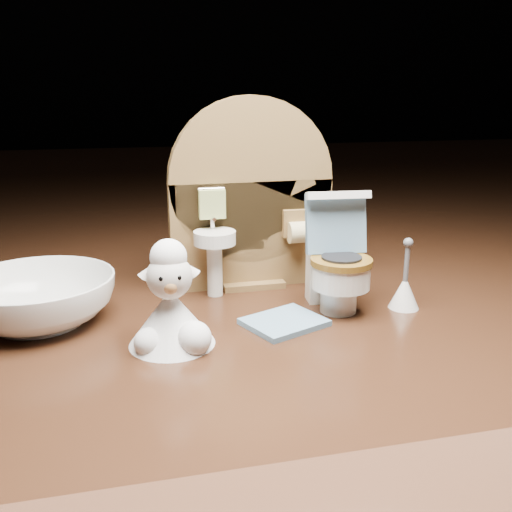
% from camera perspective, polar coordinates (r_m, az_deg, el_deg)
% --- Properties ---
extents(backdrop_panel, '(0.13, 0.05, 0.15)m').
position_cam_1_polar(backdrop_panel, '(0.45, -0.58, 5.05)').
color(backdrop_panel, brown).
rests_on(backdrop_panel, ground).
extents(toy_toilet, '(0.05, 0.06, 0.09)m').
position_cam_1_polar(toy_toilet, '(0.42, 8.07, -1.01)').
color(toy_toilet, white).
rests_on(toy_toilet, ground).
extents(bath_mat, '(0.06, 0.06, 0.00)m').
position_cam_1_polar(bath_mat, '(0.39, 2.84, -6.63)').
color(bath_mat, '#6185A1').
rests_on(bath_mat, ground).
extents(toilet_brush, '(0.02, 0.02, 0.05)m').
position_cam_1_polar(toilet_brush, '(0.43, 14.64, -3.29)').
color(toilet_brush, white).
rests_on(toilet_brush, ground).
extents(plush_lamb, '(0.05, 0.05, 0.07)m').
position_cam_1_polar(plush_lamb, '(0.36, -8.47, -5.26)').
color(plush_lamb, white).
rests_on(plush_lamb, ground).
extents(ceramic_bowl, '(0.11, 0.11, 0.03)m').
position_cam_1_polar(ceramic_bowl, '(0.42, -21.00, -4.13)').
color(ceramic_bowl, white).
rests_on(ceramic_bowl, ground).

